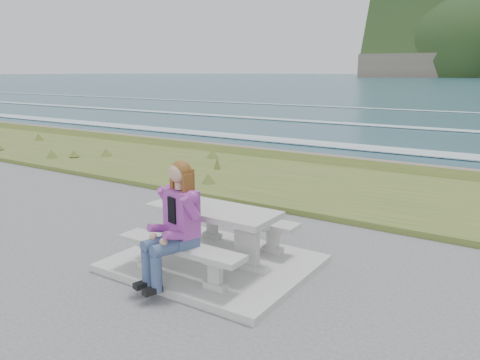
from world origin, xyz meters
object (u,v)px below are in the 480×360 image
(picnic_table, at_px, (213,220))
(bench_seaward, at_px, (241,222))
(bench_landward, at_px, (180,252))
(seated_woman, at_px, (171,240))

(picnic_table, distance_m, bench_seaward, 0.74)
(picnic_table, xyz_separation_m, bench_landward, (0.00, -0.70, -0.23))
(picnic_table, relative_size, bench_seaward, 1.00)
(seated_woman, bearing_deg, picnic_table, 104.39)
(picnic_table, relative_size, bench_landward, 1.00)
(bench_landward, bearing_deg, picnic_table, 90.00)
(bench_seaward, bearing_deg, bench_landward, -90.00)
(bench_landward, height_order, seated_woman, seated_woman)
(bench_landward, distance_m, seated_woman, 0.25)
(bench_seaward, height_order, seated_woman, seated_woman)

